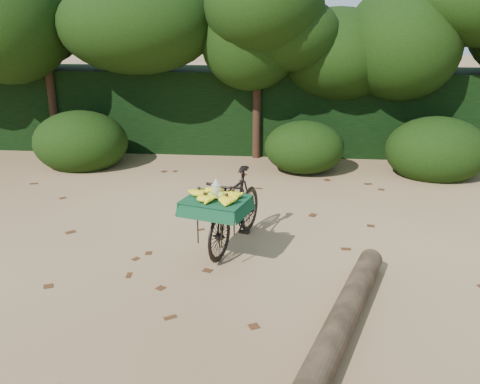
# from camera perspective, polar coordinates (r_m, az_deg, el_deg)

# --- Properties ---
(ground) EXTENTS (80.00, 80.00, 0.00)m
(ground) POSITION_cam_1_polar(r_m,az_deg,el_deg) (6.21, -6.13, -8.72)
(ground) COLOR tan
(ground) RESTS_ON ground
(vendor_bicycle) EXTENTS (1.07, 1.85, 1.02)m
(vendor_bicycle) POSITION_cam_1_polar(r_m,az_deg,el_deg) (6.61, -0.61, -1.91)
(vendor_bicycle) COLOR black
(vendor_bicycle) RESTS_ON ground
(fallen_log) EXTENTS (1.48, 3.62, 0.27)m
(fallen_log) POSITION_cam_1_polar(r_m,az_deg,el_deg) (4.75, 10.09, -16.58)
(fallen_log) COLOR brown
(fallen_log) RESTS_ON ground
(hedge_backdrop) EXTENTS (26.00, 1.80, 1.80)m
(hedge_backdrop) POSITION_cam_1_polar(r_m,az_deg,el_deg) (11.91, -0.25, 9.35)
(hedge_backdrop) COLOR black
(hedge_backdrop) RESTS_ON ground
(tree_row) EXTENTS (14.50, 2.00, 4.00)m
(tree_row) POSITION_cam_1_polar(r_m,az_deg,el_deg) (11.07, -4.14, 14.32)
(tree_row) COLOR black
(tree_row) RESTS_ON ground
(bush_clumps) EXTENTS (8.80, 1.70, 0.90)m
(bush_clumps) POSITION_cam_1_polar(r_m,az_deg,el_deg) (10.00, 1.46, 4.88)
(bush_clumps) COLOR black
(bush_clumps) RESTS_ON ground
(leaf_litter) EXTENTS (7.00, 7.30, 0.01)m
(leaf_litter) POSITION_cam_1_polar(r_m,az_deg,el_deg) (6.78, -5.05, -6.17)
(leaf_litter) COLOR #4A2813
(leaf_litter) RESTS_ON ground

